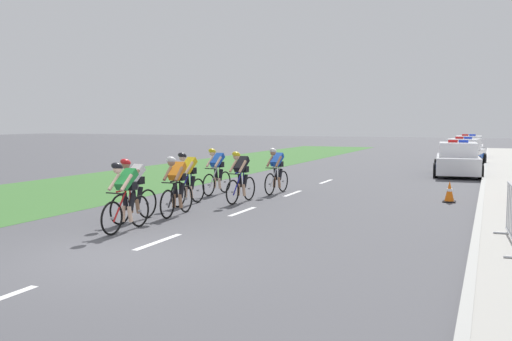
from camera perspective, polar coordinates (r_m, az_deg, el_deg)
ground_plane at (r=10.02m, az=-14.55°, el=-8.81°), size 160.00×160.00×0.00m
kerb_edge at (r=21.77m, az=22.71°, el=-1.40°), size 0.16×60.00×0.13m
grass_verge at (r=25.67m, az=-8.72°, el=-0.27°), size 7.00×60.00×0.01m
lane_markings_centre at (r=14.53m, az=-1.42°, el=-4.32°), size 0.14×17.60×0.01m
cyclist_lead at (r=12.18m, az=-13.55°, el=-2.56°), size 0.42×1.72×1.56m
cyclist_second at (r=13.31m, az=-12.74°, el=-1.90°), size 0.43×1.72×1.56m
cyclist_third at (r=13.95m, az=-8.35°, el=-1.51°), size 0.43×1.72×1.56m
cyclist_fourth at (r=15.70m, az=-7.17°, el=-0.77°), size 0.43×1.72×1.56m
cyclist_fifth at (r=16.07m, az=-1.62°, el=-0.59°), size 0.44×1.72×1.56m
cyclist_sixth at (r=17.92m, az=-4.16°, el=-0.01°), size 0.44×1.72×1.56m
cyclist_seventh at (r=18.09m, az=2.15°, el=0.04°), size 0.44×1.72×1.56m
police_car_nearest at (r=25.85m, az=20.38°, el=1.01°), size 2.25×4.52×1.59m
police_car_second at (r=31.61m, az=20.93°, el=1.68°), size 2.31×4.55×1.59m
police_car_third at (r=38.37m, az=21.38°, el=2.21°), size 2.03×4.41×1.59m
traffic_cone_near at (r=17.16m, az=19.63°, el=-2.12°), size 0.36×0.36×0.64m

